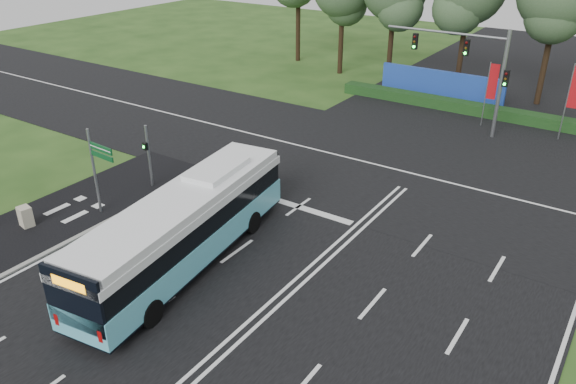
# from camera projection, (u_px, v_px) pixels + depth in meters

# --- Properties ---
(ground) EXTENTS (120.00, 120.00, 0.00)m
(ground) POSITION_uv_depth(u_px,v_px,m) (300.00, 276.00, 23.05)
(ground) COLOR #244517
(ground) RESTS_ON ground
(road_main) EXTENTS (20.00, 120.00, 0.04)m
(road_main) POSITION_uv_depth(u_px,v_px,m) (300.00, 276.00, 23.04)
(road_main) COLOR black
(road_main) RESTS_ON ground
(road_cross) EXTENTS (120.00, 14.00, 0.05)m
(road_cross) POSITION_uv_depth(u_px,v_px,m) (414.00, 174.00, 31.96)
(road_cross) COLOR black
(road_cross) RESTS_ON ground
(bike_path) EXTENTS (5.00, 18.00, 0.06)m
(bike_path) POSITION_uv_depth(u_px,v_px,m) (48.00, 222.00, 27.03)
(bike_path) COLOR black
(bike_path) RESTS_ON ground
(kerb_strip) EXTENTS (0.25, 18.00, 0.12)m
(kerb_strip) POSITION_uv_depth(u_px,v_px,m) (80.00, 236.00, 25.82)
(kerb_strip) COLOR gray
(kerb_strip) RESTS_ON ground
(city_bus) EXTENTS (4.10, 12.44, 3.51)m
(city_bus) POSITION_uv_depth(u_px,v_px,m) (185.00, 227.00, 23.12)
(city_bus) COLOR #5BBED4
(city_bus) RESTS_ON ground
(pedestrian_signal) EXTENTS (0.32, 0.42, 3.51)m
(pedestrian_signal) POSITION_uv_depth(u_px,v_px,m) (148.00, 154.00, 29.72)
(pedestrian_signal) COLOR gray
(pedestrian_signal) RESTS_ON ground
(street_sign) EXTENTS (1.72, 0.20, 4.41)m
(street_sign) POSITION_uv_depth(u_px,v_px,m) (97.00, 164.00, 26.53)
(street_sign) COLOR gray
(street_sign) RESTS_ON ground
(utility_cabinet) EXTENTS (0.71, 0.63, 1.04)m
(utility_cabinet) POSITION_uv_depth(u_px,v_px,m) (26.00, 217.00, 26.45)
(utility_cabinet) COLOR #C0B59B
(utility_cabinet) RESTS_ON ground
(banner_flag_mid) EXTENTS (0.66, 0.12, 4.48)m
(banner_flag_mid) POSITION_uv_depth(u_px,v_px,m) (491.00, 85.00, 37.83)
(banner_flag_mid) COLOR gray
(banner_flag_mid) RESTS_ON ground
(banner_flag_right) EXTENTS (0.74, 0.08, 5.03)m
(banner_flag_right) POSITION_uv_depth(u_px,v_px,m) (573.00, 92.00, 35.27)
(banner_flag_right) COLOR gray
(banner_flag_right) RESTS_ON ground
(traffic_light_gantry) EXTENTS (8.41, 0.28, 7.00)m
(traffic_light_gantry) POSITION_uv_depth(u_px,v_px,m) (475.00, 64.00, 36.09)
(traffic_light_gantry) COLOR gray
(traffic_light_gantry) RESTS_ON ground
(hedge) EXTENTS (22.00, 1.20, 0.80)m
(hedge) POSITION_uv_depth(u_px,v_px,m) (481.00, 110.00, 41.07)
(hedge) COLOR #133513
(hedge) RESTS_ON ground
(blue_hoarding) EXTENTS (10.00, 0.30, 2.20)m
(blue_hoarding) POSITION_uv_depth(u_px,v_px,m) (441.00, 85.00, 44.61)
(blue_hoarding) COLOR #1E41A3
(blue_hoarding) RESTS_ON ground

